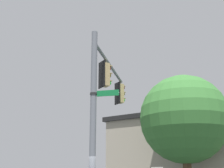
# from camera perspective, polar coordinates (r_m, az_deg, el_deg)

# --- Properties ---
(signal_pole) EXTENTS (0.23, 0.23, 7.34)m
(signal_pole) POSITION_cam_1_polar(r_m,az_deg,el_deg) (11.00, -3.65, -7.51)
(signal_pole) COLOR slate
(signal_pole) RESTS_ON ground
(mast_arm) EXTENTS (3.95, 3.92, 0.14)m
(mast_arm) POSITION_cam_1_polar(r_m,az_deg,el_deg) (14.36, -0.34, 3.48)
(mast_arm) COLOR slate
(traffic_light_nearest_pole) EXTENTS (0.54, 0.49, 1.31)m
(traffic_light_nearest_pole) POSITION_cam_1_polar(r_m,az_deg,el_deg) (13.22, -1.24, 1.76)
(traffic_light_nearest_pole) COLOR black
(traffic_light_mid_inner) EXTENTS (0.54, 0.49, 1.31)m
(traffic_light_mid_inner) POSITION_cam_1_polar(r_m,az_deg,el_deg) (16.33, 1.61, -1.83)
(traffic_light_mid_inner) COLOR black
(street_name_sign) EXTENTS (0.83, 0.84, 0.22)m
(street_name_sign) POSITION_cam_1_polar(r_m,az_deg,el_deg) (11.16, -2.20, -1.83)
(street_name_sign) COLOR #147238
(storefront_building) EXTENTS (12.60, 11.62, 5.53)m
(storefront_building) POSITION_cam_1_polar(r_m,az_deg,el_deg) (21.04, 16.62, -13.66)
(storefront_building) COLOR #A89E89
(storefront_building) RESTS_ON ground
(tree_by_storefront) EXTENTS (4.59, 4.59, 6.95)m
(tree_by_storefront) POSITION_cam_1_polar(r_m,az_deg,el_deg) (16.09, 13.57, -6.51)
(tree_by_storefront) COLOR #4C3823
(tree_by_storefront) RESTS_ON ground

